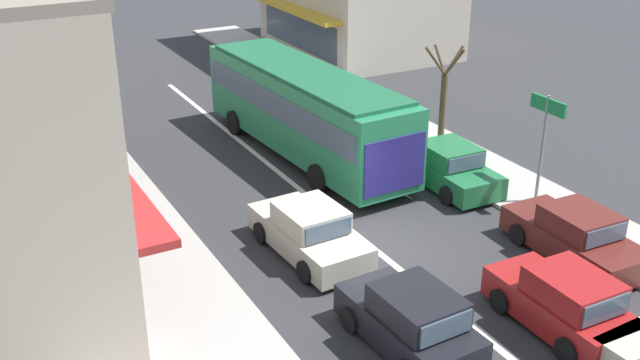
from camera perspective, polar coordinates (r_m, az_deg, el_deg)
The scene contains 15 objects.
ground_plane at distance 21.41m, azimuth 3.89°, elevation -5.06°, with size 140.00×140.00×0.00m, color #2D2D30.
lane_centre_line at distance 24.49m, azimuth -1.11°, elevation -1.06°, with size 0.20×28.00×0.01m, color silver.
sidewalk_left at distance 24.25m, azimuth -17.78°, elevation -2.38°, with size 5.20×44.00×0.14m, color #A39E96.
kerb_right at distance 29.09m, azimuth 7.92°, elevation 3.01°, with size 2.80×44.00×0.12m, color #A39E96.
city_bus at distance 26.93m, azimuth -1.17°, elevation 5.62°, with size 3.11×10.96×3.23m.
hatchback_adjacent_lane_trail at distance 17.12m, azimuth 6.91°, elevation -10.61°, with size 1.93×3.76×1.54m.
hatchback_adjacent_lane_lead at distance 18.49m, azimuth 18.05°, elevation -8.89°, with size 1.88×3.73×1.54m.
sedan_behind_bus_mid at distance 20.68m, azimuth -0.81°, elevation -4.03°, with size 2.04×4.27×1.47m.
parked_sedan_kerb_front at distance 21.64m, azimuth 18.89°, elevation -4.09°, with size 2.01×4.26×1.47m.
parked_sedan_kerb_second at distance 25.22m, azimuth 9.66°, elevation 0.99°, with size 2.01×4.26×1.47m.
traffic_light_downstreet at distance 35.10m, azimuth -18.18°, elevation 10.48°, with size 0.33×0.24×4.20m.
directional_road_sign at distance 23.76m, azimuth 16.81°, elevation 4.04°, with size 0.10×1.40×3.60m.
street_tree_right at distance 27.63m, azimuth 9.37°, elevation 5.92°, with size 1.71×1.70×4.10m.
pedestrian_with_handbag_near at distance 27.65m, azimuth -15.85°, elevation 3.40°, with size 0.60×0.51×1.63m.
pedestrian_browsing_midblock at distance 30.76m, azimuth -16.64°, elevation 5.38°, with size 0.44×0.42×1.63m.
Camera 1 is at (-10.22, -15.67, 10.40)m, focal length 42.00 mm.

